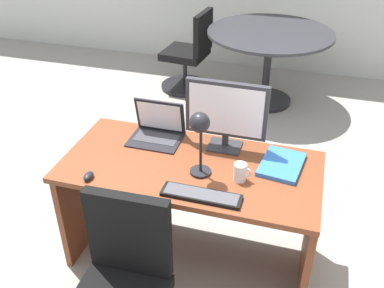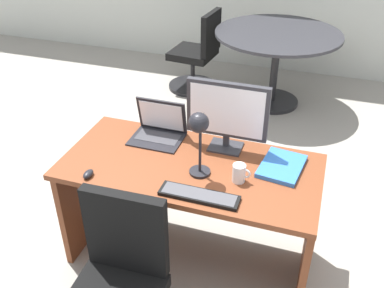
% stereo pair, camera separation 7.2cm
% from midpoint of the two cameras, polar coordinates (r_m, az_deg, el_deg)
% --- Properties ---
extents(ground, '(12.00, 12.00, 0.00)m').
position_cam_midpoint_polar(ground, '(4.17, 5.20, 0.36)').
color(ground, gray).
extents(desk, '(1.50, 0.72, 0.75)m').
position_cam_midpoint_polar(desk, '(2.72, -0.69, -6.07)').
color(desk, brown).
rests_on(desk, ground).
extents(monitor, '(0.49, 0.16, 0.44)m').
position_cam_midpoint_polar(monitor, '(2.57, 3.69, 4.20)').
color(monitor, '#2D2D33').
rests_on(monitor, desk).
extents(laptop, '(0.32, 0.25, 0.24)m').
position_cam_midpoint_polar(laptop, '(2.78, -5.20, 2.32)').
color(laptop, black).
rests_on(laptop, desk).
extents(keyboard, '(0.43, 0.11, 0.02)m').
position_cam_midpoint_polar(keyboard, '(2.30, 0.32, -6.71)').
color(keyboard, black).
rests_on(keyboard, desk).
extents(mouse, '(0.05, 0.08, 0.04)m').
position_cam_midpoint_polar(mouse, '(2.50, -14.16, -4.09)').
color(mouse, black).
rests_on(mouse, desk).
extents(desk_lamp, '(0.12, 0.14, 0.40)m').
position_cam_midpoint_polar(desk_lamp, '(2.30, 0.13, 1.72)').
color(desk_lamp, black).
rests_on(desk_lamp, desk).
extents(book, '(0.26, 0.34, 0.03)m').
position_cam_midpoint_polar(book, '(2.57, 10.83, -2.63)').
color(book, blue).
rests_on(book, desk).
extents(coffee_mug, '(0.10, 0.07, 0.11)m').
position_cam_midpoint_polar(coffee_mug, '(2.40, 5.47, -3.69)').
color(coffee_mug, white).
rests_on(coffee_mug, desk).
extents(meeting_table, '(1.29, 1.29, 0.79)m').
position_cam_midpoint_polar(meeting_table, '(4.70, 9.55, 12.09)').
color(meeting_table, black).
rests_on(meeting_table, ground).
extents(meeting_chair_near, '(0.56, 0.56, 0.91)m').
position_cam_midpoint_polar(meeting_chair_near, '(5.03, -0.70, 11.11)').
color(meeting_chair_near, black).
rests_on(meeting_chair_near, ground).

